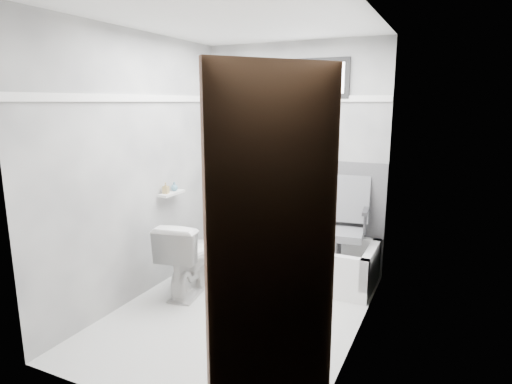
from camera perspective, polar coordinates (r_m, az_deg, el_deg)
The scene contains 19 objects.
floor at distance 3.86m, azimuth -2.29°, elevation -15.71°, with size 2.60×2.60×0.00m, color white.
ceiling at distance 3.47m, azimuth -2.64°, elevation 22.07°, with size 2.60×2.60×0.00m, color silver.
wall_back at distance 4.65m, azimuth 4.99°, elevation 4.62°, with size 2.00×0.02×2.40m, color slate.
wall_front at distance 2.41m, azimuth -16.85°, elevation -2.70°, with size 2.00×0.02×2.40m, color slate.
wall_left at distance 4.02m, azimuth -15.22°, elevation 3.10°, with size 0.02×2.60×2.40m, color slate.
wall_right at distance 3.14m, azimuth 13.96°, elevation 0.77°, with size 0.02×2.60×2.40m, color slate.
bathtub at distance 4.47m, azimuth 5.90°, elevation -8.81°, with size 1.50×0.70×0.42m, color white, non-canonical shape.
office_chair at distance 4.29m, azimuth 11.08°, elevation -4.46°, with size 0.55×0.55×0.95m, color slate, non-canonical shape.
toilet at distance 4.14m, azimuth -9.00°, elevation -8.54°, with size 0.40×0.72×0.70m, color silver.
door at distance 2.01m, azimuth 5.73°, elevation -11.24°, with size 0.78×0.78×2.00m, color brown, non-canonical shape.
window at distance 4.52m, azimuth 8.19°, elevation 14.76°, with size 0.66×0.04×0.40m, color black, non-canonical shape.
backerboard at distance 4.63m, azimuth 7.76°, elevation -0.51°, with size 1.50×0.02×0.78m, color #4C4C4F.
trim_back at distance 4.60m, azimuth 5.07°, elevation 12.29°, with size 2.00×0.02×0.06m, color white.
trim_left at distance 3.97m, azimuth -15.57°, elevation 11.97°, with size 0.02×2.60×0.06m, color white.
pole at distance 4.39m, azimuth 5.72°, elevation 2.20°, with size 0.02×0.02×1.95m, color white.
shelf at distance 4.31m, azimuth -11.16°, elevation -0.17°, with size 0.10×0.32×0.03m, color silver.
soap_bottle_a at distance 4.24m, azimuth -11.94°, elevation 0.50°, with size 0.05×0.05×0.12m, color #A08850.
soap_bottle_b at distance 4.36m, azimuth -10.84°, elevation 0.75°, with size 0.07×0.07×0.09m, color teal.
faucet at distance 4.81m, azimuth 2.49°, elevation -2.98°, with size 0.26×0.10×0.16m, color silver, non-canonical shape.
Camera 1 is at (1.58, -3.03, 1.79)m, focal length 30.00 mm.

